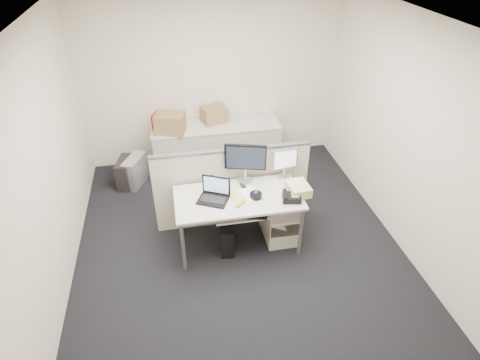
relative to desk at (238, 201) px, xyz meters
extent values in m
cube|color=black|center=(0.00, 0.00, -0.67)|extent=(4.00, 4.50, 0.01)
cube|color=white|center=(0.00, 0.00, 2.04)|extent=(4.00, 4.50, 0.01)
cube|color=silver|center=(0.00, 2.25, 0.69)|extent=(4.00, 0.02, 2.70)
cube|color=silver|center=(0.00, -2.25, 0.69)|extent=(4.00, 0.02, 2.70)
cube|color=silver|center=(-2.00, 0.00, 0.69)|extent=(0.02, 4.50, 2.70)
cube|color=silver|center=(2.00, 0.00, 0.69)|extent=(0.02, 4.50, 2.70)
cube|color=beige|center=(0.00, 0.00, 0.05)|extent=(1.50, 0.75, 0.03)
cylinder|color=slate|center=(-0.70, -0.33, -0.31)|extent=(0.04, 0.04, 0.70)
cylinder|color=slate|center=(-0.70, 0.33, -0.31)|extent=(0.04, 0.04, 0.70)
cylinder|color=slate|center=(0.70, -0.33, -0.31)|extent=(0.04, 0.04, 0.70)
cylinder|color=slate|center=(0.70, 0.33, -0.31)|extent=(0.04, 0.04, 0.70)
cube|color=beige|center=(0.00, -0.18, -0.04)|extent=(0.62, 0.32, 0.02)
cube|color=#AA9E8F|center=(0.55, 0.05, -0.34)|extent=(0.40, 0.55, 0.65)
cube|color=beige|center=(0.00, 0.45, -0.11)|extent=(2.00, 0.06, 1.10)
cube|color=#AA9E8F|center=(0.00, 1.93, -0.30)|extent=(2.00, 0.60, 0.72)
cube|color=black|center=(0.15, 0.32, 0.32)|extent=(0.54, 0.33, 0.51)
cube|color=#B7B7BC|center=(0.65, 0.32, 0.26)|extent=(0.33, 0.19, 0.39)
cube|color=black|center=(-0.30, -0.02, 0.19)|extent=(0.42, 0.38, 0.26)
cylinder|color=black|center=(0.20, -0.05, 0.09)|extent=(0.19, 0.19, 0.06)
cube|color=black|center=(0.60, -0.18, 0.10)|extent=(0.24, 0.21, 0.07)
cube|color=white|center=(0.15, 0.03, 0.07)|extent=(0.29, 0.32, 0.01)
cube|color=gold|center=(-0.05, 0.00, 0.07)|extent=(0.10, 0.10, 0.01)
cylinder|color=black|center=(-0.29, 0.22, 0.15)|extent=(0.09, 0.09, 0.17)
ellipsoid|color=gold|center=(0.00, -0.15, 0.09)|extent=(0.17, 0.18, 0.04)
cube|color=black|center=(0.10, 0.20, 0.07)|extent=(0.07, 0.11, 0.01)
cube|color=#EBCF88|center=(0.72, -0.05, 0.12)|extent=(0.26, 0.32, 0.11)
cube|color=black|center=(0.05, -0.22, -0.02)|extent=(0.53, 0.30, 0.03)
cube|color=black|center=(-0.15, -0.05, -0.47)|extent=(0.23, 0.44, 0.39)
cube|color=black|center=(-1.45, 1.63, -0.45)|extent=(0.28, 0.49, 0.43)
cube|color=#B7B7BC|center=(-1.30, 1.63, -0.44)|extent=(0.37, 0.52, 0.45)
cube|color=olive|center=(-0.70, 1.81, 0.21)|extent=(0.50, 0.43, 0.32)
cube|color=olive|center=(0.00, 2.05, 0.19)|extent=(0.44, 0.38, 0.27)
cube|color=#9A1305|center=(-0.90, 2.03, 0.18)|extent=(0.16, 0.27, 0.25)
camera|label=1|loc=(-0.69, -3.75, 2.88)|focal=30.00mm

